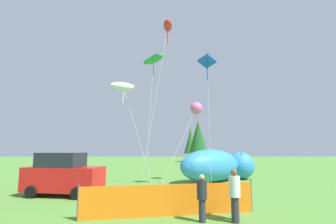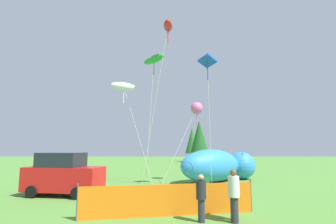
{
  "view_description": "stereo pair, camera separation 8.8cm",
  "coord_description": "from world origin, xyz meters",
  "px_view_note": "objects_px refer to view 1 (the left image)",
  "views": [
    {
      "loc": [
        0.83,
        -13.52,
        2.5
      ],
      "look_at": [
        0.95,
        4.93,
        5.01
      ],
      "focal_mm": 28.0,
      "sensor_mm": 36.0,
      "label": 1
    },
    {
      "loc": [
        0.92,
        -13.52,
        2.5
      ],
      "look_at": [
        0.95,
        4.93,
        5.01
      ],
      "focal_mm": 28.0,
      "sensor_mm": 36.0,
      "label": 2
    }
  ],
  "objects_px": {
    "kite_red_lizard": "(168,26)",
    "kite_white_ghost": "(123,87)",
    "kite_pink_octopus": "(196,108)",
    "spectator_in_blue_shirt": "(235,193)",
    "spectator_in_yellow_shirt": "(234,194)",
    "kite_green_fish": "(153,60)",
    "parked_car": "(63,175)",
    "kite_blue_box": "(207,63)",
    "inflatable_cat": "(218,167)",
    "folding_chair": "(205,184)",
    "spectator_in_black_shirt": "(202,196)"
  },
  "relations": [
    {
      "from": "kite_white_ghost",
      "to": "spectator_in_yellow_shirt",
      "type": "bearing_deg",
      "value": -60.2
    },
    {
      "from": "parked_car",
      "to": "kite_red_lizard",
      "type": "distance_m",
      "value": 11.97
    },
    {
      "from": "kite_white_ghost",
      "to": "kite_red_lizard",
      "type": "relative_size",
      "value": 0.63
    },
    {
      "from": "folding_chair",
      "to": "kite_green_fish",
      "type": "height_order",
      "value": "kite_green_fish"
    },
    {
      "from": "inflatable_cat",
      "to": "kite_red_lizard",
      "type": "distance_m",
      "value": 10.88
    },
    {
      "from": "folding_chair",
      "to": "kite_red_lizard",
      "type": "xyz_separation_m",
      "value": [
        -1.98,
        3.32,
        10.51
      ]
    },
    {
      "from": "kite_blue_box",
      "to": "kite_green_fish",
      "type": "bearing_deg",
      "value": 138.43
    },
    {
      "from": "spectator_in_black_shirt",
      "to": "kite_pink_octopus",
      "type": "xyz_separation_m",
      "value": [
        1.05,
        10.44,
        4.59
      ]
    },
    {
      "from": "kite_blue_box",
      "to": "kite_pink_octopus",
      "type": "height_order",
      "value": "kite_blue_box"
    },
    {
      "from": "spectator_in_blue_shirt",
      "to": "kite_green_fish",
      "type": "xyz_separation_m",
      "value": [
        -3.34,
        10.49,
        8.33
      ]
    },
    {
      "from": "kite_white_ghost",
      "to": "kite_green_fish",
      "type": "relative_size",
      "value": 0.76
    },
    {
      "from": "folding_chair",
      "to": "spectator_in_black_shirt",
      "type": "distance_m",
      "value": 5.21
    },
    {
      "from": "parked_car",
      "to": "spectator_in_yellow_shirt",
      "type": "bearing_deg",
      "value": -20.31
    },
    {
      "from": "kite_pink_octopus",
      "to": "kite_green_fish",
      "type": "bearing_deg",
      "value": -179.66
    },
    {
      "from": "spectator_in_yellow_shirt",
      "to": "kite_red_lizard",
      "type": "bearing_deg",
      "value": 105.84
    },
    {
      "from": "spectator_in_blue_shirt",
      "to": "kite_green_fish",
      "type": "bearing_deg",
      "value": 107.64
    },
    {
      "from": "kite_pink_octopus",
      "to": "spectator_in_blue_shirt",
      "type": "bearing_deg",
      "value": -89.69
    },
    {
      "from": "inflatable_cat",
      "to": "spectator_in_blue_shirt",
      "type": "distance_m",
      "value": 10.78
    },
    {
      "from": "spectator_in_yellow_shirt",
      "to": "kite_white_ghost",
      "type": "height_order",
      "value": "kite_white_ghost"
    },
    {
      "from": "parked_car",
      "to": "spectator_in_blue_shirt",
      "type": "xyz_separation_m",
      "value": [
        7.76,
        -4.93,
        -0.12
      ]
    },
    {
      "from": "kite_pink_octopus",
      "to": "spectator_in_black_shirt",
      "type": "bearing_deg",
      "value": -95.74
    },
    {
      "from": "spectator_in_blue_shirt",
      "to": "kite_blue_box",
      "type": "distance_m",
      "value": 10.05
    },
    {
      "from": "spectator_in_black_shirt",
      "to": "kite_blue_box",
      "type": "relative_size",
      "value": 0.19
    },
    {
      "from": "kite_white_ghost",
      "to": "kite_red_lizard",
      "type": "bearing_deg",
      "value": -27.18
    },
    {
      "from": "kite_blue_box",
      "to": "kite_green_fish",
      "type": "height_order",
      "value": "kite_green_fish"
    },
    {
      "from": "inflatable_cat",
      "to": "kite_blue_box",
      "type": "height_order",
      "value": "kite_blue_box"
    },
    {
      "from": "folding_chair",
      "to": "inflatable_cat",
      "type": "relative_size",
      "value": 0.14
    },
    {
      "from": "kite_white_ghost",
      "to": "spectator_in_blue_shirt",
      "type": "bearing_deg",
      "value": -61.34
    },
    {
      "from": "kite_white_ghost",
      "to": "kite_red_lizard",
      "type": "distance_m",
      "value": 5.49
    },
    {
      "from": "kite_pink_octopus",
      "to": "kite_white_ghost",
      "type": "xyz_separation_m",
      "value": [
        -5.54,
        -0.28,
        1.62
      ]
    },
    {
      "from": "spectator_in_blue_shirt",
      "to": "kite_blue_box",
      "type": "relative_size",
      "value": 0.21
    },
    {
      "from": "parked_car",
      "to": "spectator_in_yellow_shirt",
      "type": "relative_size",
      "value": 2.61
    },
    {
      "from": "folding_chair",
      "to": "kite_pink_octopus",
      "type": "bearing_deg",
      "value": 5.79
    },
    {
      "from": "spectator_in_black_shirt",
      "to": "kite_blue_box",
      "type": "distance_m",
      "value": 10.17
    },
    {
      "from": "kite_green_fish",
      "to": "kite_red_lizard",
      "type": "distance_m",
      "value": 2.88
    },
    {
      "from": "kite_blue_box",
      "to": "spectator_in_yellow_shirt",
      "type": "bearing_deg",
      "value": -92.12
    },
    {
      "from": "spectator_in_blue_shirt",
      "to": "kite_green_fish",
      "type": "distance_m",
      "value": 13.8
    },
    {
      "from": "kite_pink_octopus",
      "to": "kite_blue_box",
      "type": "bearing_deg",
      "value": -83.23
    },
    {
      "from": "kite_red_lizard",
      "to": "kite_white_ghost",
      "type": "bearing_deg",
      "value": 152.82
    },
    {
      "from": "parked_car",
      "to": "kite_pink_octopus",
      "type": "xyz_separation_m",
      "value": [
        7.7,
        5.58,
        4.38
      ]
    },
    {
      "from": "spectator_in_blue_shirt",
      "to": "parked_car",
      "type": "bearing_deg",
      "value": 147.56
    },
    {
      "from": "inflatable_cat",
      "to": "kite_white_ghost",
      "type": "relative_size",
      "value": 0.9
    },
    {
      "from": "spectator_in_yellow_shirt",
      "to": "kite_pink_octopus",
      "type": "relative_size",
      "value": 0.27
    },
    {
      "from": "parked_car",
      "to": "folding_chair",
      "type": "height_order",
      "value": "parked_car"
    },
    {
      "from": "folding_chair",
      "to": "kite_blue_box",
      "type": "distance_m",
      "value": 7.66
    },
    {
      "from": "spectator_in_yellow_shirt",
      "to": "kite_green_fish",
      "type": "xyz_separation_m",
      "value": [
        -3.41,
        10.16,
        8.41
      ]
    },
    {
      "from": "spectator_in_blue_shirt",
      "to": "kite_red_lizard",
      "type": "distance_m",
      "value": 13.41
    },
    {
      "from": "spectator_in_black_shirt",
      "to": "kite_pink_octopus",
      "type": "relative_size",
      "value": 0.27
    },
    {
      "from": "folding_chair",
      "to": "spectator_in_blue_shirt",
      "type": "relative_size",
      "value": 0.54
    },
    {
      "from": "folding_chair",
      "to": "kite_white_ghost",
      "type": "distance_m",
      "value": 9.81
    }
  ]
}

